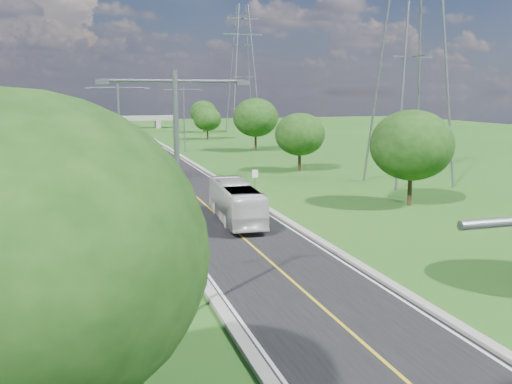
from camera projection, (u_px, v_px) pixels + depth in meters
ground at (163, 168)px, 70.39m from camera, size 260.00×260.00×0.00m
road at (156, 162)px, 76.03m from camera, size 8.00×150.00×0.06m
curb_left at (124, 162)px, 74.78m from camera, size 0.50×150.00×0.22m
curb_right at (188, 160)px, 77.26m from camera, size 0.50×150.00×0.22m
speed_limit_sign at (255, 178)px, 50.91m from camera, size 0.55×0.09×2.40m
overpass at (118, 119)px, 145.26m from camera, size 30.00×3.00×3.20m
streetlight_near_left at (177, 175)px, 22.45m from camera, size 5.90×0.25×10.00m
streetlight_mid_left at (119, 127)px, 53.51m from camera, size 5.90×0.25×10.00m
streetlight_far_right at (184, 113)px, 88.05m from camera, size 5.90×0.25×10.00m
power_tower_near at (413, 42)px, 55.56m from camera, size 9.00×6.40×28.00m
power_tower_far at (243, 70)px, 127.30m from camera, size 9.00×6.40×28.00m
tree_lc at (21, 130)px, 55.65m from camera, size 7.56×7.56×8.79m
tree_ld at (22, 124)px, 77.76m from camera, size 6.72×6.72×7.82m
tree_le at (50, 120)px, 101.18m from camera, size 5.88×5.88×6.84m
tree_lf at (14, 256)px, 11.60m from camera, size 7.98×7.98×9.28m
tree_rb at (412, 145)px, 45.97m from camera, size 6.72×6.72×7.82m
tree_rc at (300, 134)px, 66.48m from camera, size 5.88×5.88×6.84m
tree_rd at (256, 118)px, 89.49m from camera, size 7.14×7.14×8.30m
tree_re at (207, 119)px, 111.56m from camera, size 5.46×5.46×6.35m
tree_rf at (204, 112)px, 131.29m from camera, size 6.30×6.30×7.33m
bus_outbound at (236, 202)px, 40.56m from camera, size 3.04×10.21×2.81m
bus_inbound at (131, 149)px, 79.03m from camera, size 2.83×10.26×2.83m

